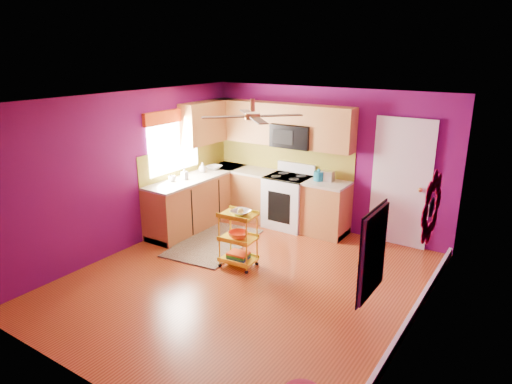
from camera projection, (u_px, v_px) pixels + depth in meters
The scene contains 17 objects.
ground at pixel (245, 281), 6.38m from camera, with size 5.00×5.00×0.00m, color maroon.
room_envelope at pixel (246, 169), 5.88m from camera, with size 4.54×5.04×2.52m.
lower_cabinets at pixel (241, 201), 8.40m from camera, with size 2.81×2.31×0.94m.
electric_range at pixel (288, 201), 8.25m from camera, with size 0.76×0.66×1.13m.
upper_cabinetry at pixel (256, 125), 8.22m from camera, with size 2.80×2.30×1.26m.
left_window at pixel (173, 132), 7.86m from camera, with size 0.08×1.35×1.08m.
panel_door at pixel (401, 185), 7.33m from camera, with size 0.95×0.11×2.15m.
right_wall_art at pixel (409, 225), 4.50m from camera, with size 0.04×2.74×1.04m.
ceiling_fan at pixel (253, 115), 5.85m from camera, with size 1.01×1.01×0.26m.
shag_rug at pixel (214, 243), 7.62m from camera, with size 1.03×1.69×0.02m, color black.
rolling_cart at pixel (239, 237), 6.68m from camera, with size 0.54×0.42×0.93m.
teal_kettle at pixel (319, 176), 7.84m from camera, with size 0.18×0.18×0.21m.
toaster at pixel (327, 176), 7.81m from camera, with size 0.22×0.15×0.18m, color beige.
soap_bottle_a at pixel (185, 174), 7.90m from camera, with size 0.09×0.10×0.21m, color #EA3F72.
soap_bottle_b at pixel (202, 167), 8.37m from camera, with size 0.14×0.14×0.18m, color white.
counter_dish at pixel (214, 167), 8.60m from camera, with size 0.27×0.27×0.07m, color white.
counter_cup at pixel (172, 179), 7.80m from camera, with size 0.13×0.13×0.10m, color white.
Camera 1 is at (3.28, -4.68, 3.10)m, focal length 32.00 mm.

